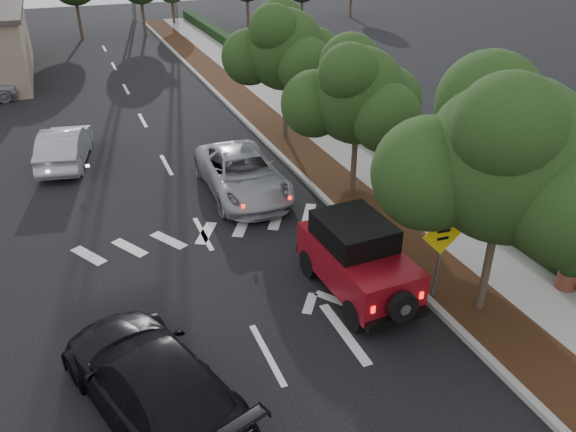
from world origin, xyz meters
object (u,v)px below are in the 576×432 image
silver_suv_ahead (242,174)px  red_jeep (354,256)px  black_suv_oncoming (152,380)px  speed_hump_sign (441,245)px

silver_suv_ahead → red_jeep: bearing=-80.9°
red_jeep → black_suv_oncoming: 6.15m
red_jeep → black_suv_oncoming: (-5.72, -2.24, -0.27)m
red_jeep → silver_suv_ahead: (-0.93, 6.79, -0.29)m
red_jeep → silver_suv_ahead: size_ratio=0.75×
silver_suv_ahead → speed_hump_sign: size_ratio=2.24×
silver_suv_ahead → speed_hump_sign: 8.51m
silver_suv_ahead → black_suv_oncoming: (-4.79, -9.03, 0.02)m
red_jeep → speed_hump_sign: bearing=-37.3°
silver_suv_ahead → speed_hump_sign: speed_hump_sign is taller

